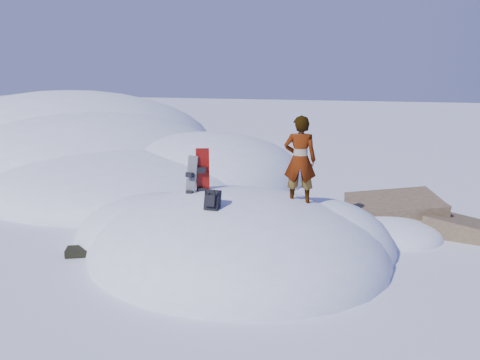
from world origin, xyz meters
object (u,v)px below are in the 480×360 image
(snowboard_dark, at_px, (191,186))
(person, at_px, (300,160))
(backpack, at_px, (212,200))
(snowboard_red, at_px, (203,182))

(snowboard_dark, bearing_deg, person, 22.44)
(snowboard_dark, height_order, backpack, snowboard_dark)
(backpack, bearing_deg, snowboard_red, 120.50)
(snowboard_red, xyz_separation_m, backpack, (0.67, -1.23, -0.05))
(snowboard_red, relative_size, snowboard_dark, 1.18)
(backpack, xyz_separation_m, person, (1.60, 1.31, 0.69))
(snowboard_red, bearing_deg, person, -17.85)
(snowboard_dark, xyz_separation_m, backpack, (0.90, -1.04, 0.00))
(snowboard_red, height_order, backpack, snowboard_red)
(snowboard_dark, relative_size, backpack, 2.85)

